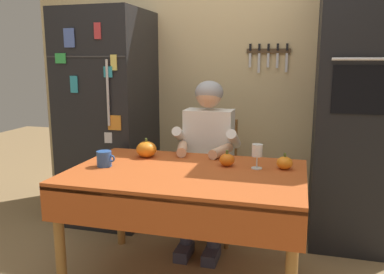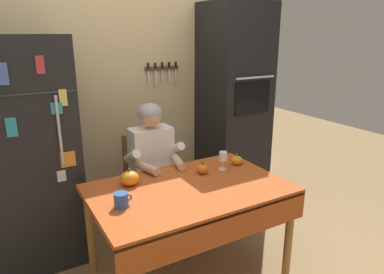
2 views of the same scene
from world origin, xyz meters
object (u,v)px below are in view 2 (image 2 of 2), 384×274
Objects in this scene: pumpkin_small at (237,160)px; wine_glass at (223,157)px; wall_oven at (233,107)px; seated_person at (155,163)px; coffee_mug at (121,200)px; refrigerator at (29,154)px; dining_table at (190,199)px; pumpkin_large at (203,169)px; pumpkin_medium at (130,178)px; chair_behind_person at (147,179)px.

wine_glass is at bearing -168.83° from pumpkin_small.
wall_oven is 1.15m from seated_person.
pumpkin_small reaches higher than coffee_mug.
wall_oven is (2.00, 0.04, 0.15)m from refrigerator.
coffee_mug is (-0.52, -0.02, 0.13)m from dining_table.
pumpkin_medium is at bearing 171.83° from pumpkin_large.
refrigerator is 1.01m from coffee_mug.
chair_behind_person is at bearing 110.53° from pumpkin_large.
pumpkin_small is (1.09, 0.23, -0.01)m from coffee_mug.
wine_glass is 0.20m from pumpkin_large.
seated_person is 12.34× the size of pumpkin_large.
wine_glass is 0.77m from pumpkin_medium.
refrigerator is at bearing 163.44° from seated_person.
pumpkin_medium is 0.93m from pumpkin_small.
refrigerator is 1.36m from pumpkin_large.
chair_behind_person is at bearing 58.03° from coffee_mug.
wine_glass is at bearing -27.66° from refrigerator.
dining_table is at bearing -89.22° from chair_behind_person.
pumpkin_small is at bearing 11.93° from coffee_mug.
chair_behind_person reaches higher than pumpkin_large.
chair_behind_person is 0.29m from seated_person.
pumpkin_large reaches higher than dining_table.
pumpkin_large is 1.01× the size of pumpkin_small.
wall_oven reaches higher than wine_glass.
seated_person is 0.61m from wine_glass.
dining_table is at bearing -88.98° from seated_person.
wine_glass is at bearing -130.82° from wall_oven.
pumpkin_large is at bearing -8.17° from pumpkin_medium.
seated_person is (0.00, -0.19, 0.23)m from chair_behind_person.
refrigerator is at bearing 149.15° from pumpkin_large.
chair_behind_person reaches higher than pumpkin_small.
dining_table is 0.81m from chair_behind_person.
wall_oven is at bearing 49.18° from wine_glass.
wall_oven is at bearing 56.02° from pumpkin_small.
wine_glass is at bearing 23.34° from dining_table.
chair_behind_person is 1.00m from coffee_mug.
refrigerator is 13.02× the size of pumpkin_medium.
chair_behind_person reaches higher than coffee_mug.
dining_table is 13.87× the size of pumpkin_large.
seated_person is 0.81m from coffee_mug.
pumpkin_large is (0.74, 0.21, -0.01)m from coffee_mug.
seated_person is at bearing -16.56° from refrigerator.
wall_oven is 1.20m from chair_behind_person.
wall_oven is 1.45m from dining_table.
dining_table is 0.31m from pumpkin_large.
refrigerator is at bearing -178.86° from wall_oven.
refrigerator is 0.99m from seated_person.
pumpkin_medium is (0.16, 0.29, 0.01)m from coffee_mug.
pumpkin_medium is (-0.76, 0.09, -0.05)m from wine_glass.
refrigerator reaches higher than dining_table.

